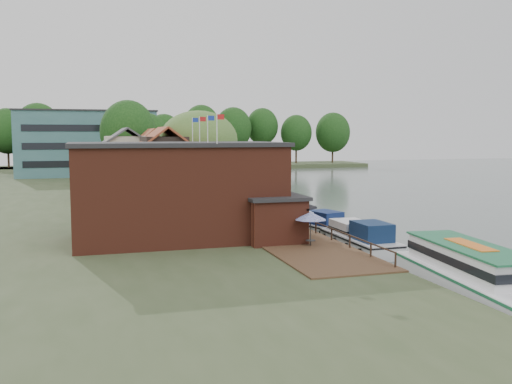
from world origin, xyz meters
TOP-DOWN VIEW (x-y plane):
  - ground at (0.00, 0.00)m, footprint 260.00×260.00m
  - land_bank at (-30.00, 35.00)m, footprint 50.00×140.00m
  - quay_deck at (-8.00, 10.00)m, footprint 6.00×50.00m
  - quay_rail at (-5.30, 10.50)m, footprint 0.20×49.00m
  - pub at (-14.00, -1.00)m, footprint 20.00×11.00m
  - hotel_block at (-22.00, 70.00)m, footprint 25.40×12.40m
  - cottage_a at (-15.00, 14.00)m, footprint 8.60×7.60m
  - cottage_b at (-18.00, 24.00)m, footprint 9.60×8.60m
  - cottage_c at (-14.00, 33.00)m, footprint 7.60×7.60m
  - willow at (-10.50, 19.00)m, footprint 8.60×8.60m
  - umbrella_0 at (-7.61, -6.54)m, footprint 2.26×2.26m
  - umbrella_1 at (-7.18, -3.19)m, footprint 2.38×2.38m
  - umbrella_2 at (-7.41, 2.88)m, footprint 2.43×2.43m
  - umbrella_3 at (-7.16, 4.05)m, footprint 2.12×2.12m
  - umbrella_4 at (-7.07, 7.14)m, footprint 2.31×2.31m
  - cruiser_0 at (-2.56, -4.11)m, footprint 3.25×10.00m
  - cruiser_1 at (-3.02, 3.94)m, footprint 5.23×9.57m
  - cruiser_2 at (-3.26, 14.11)m, footprint 5.21×9.69m
  - cruiser_3 at (-2.70, 25.12)m, footprint 4.98×10.27m
  - cruiser_4 at (-3.00, 35.70)m, footprint 3.36×9.65m
  - tour_boat at (-2.37, -17.39)m, footprint 5.06×13.39m
  - swan at (-3.39, -10.84)m, footprint 0.44×0.44m
  - bank_tree_0 at (-16.37, 42.18)m, footprint 8.06×8.06m
  - bank_tree_1 at (-12.66, 50.58)m, footprint 6.26×6.26m
  - bank_tree_2 at (-10.80, 58.50)m, footprint 6.15×6.15m
  - bank_tree_3 at (-15.65, 79.94)m, footprint 7.83×7.83m
  - bank_tree_4 at (-11.59, 85.20)m, footprint 7.51×7.51m
  - bank_tree_5 at (-13.35, 94.32)m, footprint 8.63×8.63m

SIDE VIEW (x-z plane):
  - ground at x=0.00m, z-range 0.00..0.00m
  - swan at x=-3.39m, z-range 0.00..0.44m
  - land_bank at x=-30.00m, z-range 0.00..1.00m
  - quay_deck at x=-8.00m, z-range 1.00..1.10m
  - cruiser_1 at x=-3.02m, z-range 0.00..2.18m
  - cruiser_2 at x=-3.26m, z-range 0.00..2.21m
  - cruiser_4 at x=-3.00m, z-range 0.00..2.31m
  - cruiser_3 at x=-2.70m, z-range 0.00..2.38m
  - cruiser_0 at x=-2.56m, z-range 0.00..2.43m
  - tour_boat at x=-2.37m, z-range 0.00..2.85m
  - quay_rail at x=-5.30m, z-range 1.00..2.00m
  - umbrella_0 at x=-7.61m, z-range 1.10..3.48m
  - umbrella_1 at x=-7.18m, z-range 1.10..3.48m
  - umbrella_2 at x=-7.41m, z-range 1.10..3.48m
  - umbrella_3 at x=-7.16m, z-range 1.10..3.48m
  - umbrella_4 at x=-7.07m, z-range 1.10..3.48m
  - pub at x=-14.00m, z-range 1.00..8.30m
  - cottage_a at x=-15.00m, z-range 1.00..9.50m
  - cottage_b at x=-18.00m, z-range 1.00..9.50m
  - cottage_c at x=-14.00m, z-range 1.00..9.50m
  - bank_tree_2 at x=-10.80m, z-range 1.00..11.41m
  - willow at x=-10.50m, z-range 1.00..11.43m
  - bank_tree_1 at x=-12.66m, z-range 1.00..12.21m
  - bank_tree_3 at x=-15.65m, z-range 1.00..12.65m
  - bank_tree_4 at x=-11.59m, z-range 1.00..12.81m
  - hotel_block at x=-22.00m, z-range 1.00..13.30m
  - bank_tree_0 at x=-16.37m, z-range 1.00..13.78m
  - bank_tree_5 at x=-13.35m, z-range 1.00..15.79m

